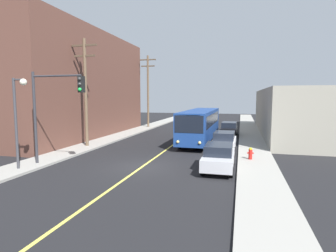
{
  "coord_description": "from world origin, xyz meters",
  "views": [
    {
      "loc": [
        6.13,
        -16.83,
        4.53
      ],
      "look_at": [
        0.0,
        6.63,
        2.0
      ],
      "focal_mm": 29.94,
      "sensor_mm": 36.0,
      "label": 1
    }
  ],
  "objects": [
    {
      "name": "street_lamp_left",
      "position": [
        -6.83,
        -2.85,
        3.74
      ],
      "size": [
        0.98,
        0.4,
        5.5
      ],
      "color": "#38383D",
      "rests_on": "sidewalk_left"
    },
    {
      "name": "fire_hydrant",
      "position": [
        6.85,
        3.37,
        0.58
      ],
      "size": [
        0.44,
        0.26,
        0.84
      ],
      "color": "red",
      "rests_on": "sidewalk_right"
    },
    {
      "name": "lane_stripe_center",
      "position": [
        0.0,
        15.0,
        0.01
      ],
      "size": [
        0.16,
        60.0,
        0.01
      ],
      "primitive_type": "cube",
      "color": "#D8CC4C",
      "rests_on": "ground"
    },
    {
      "name": "building_right_warehouse",
      "position": [
        14.49,
        19.14,
        2.7
      ],
      "size": [
        12.0,
        25.02,
        5.4
      ],
      "color": "gray",
      "rests_on": "ground"
    },
    {
      "name": "sidewalk_right",
      "position": [
        7.25,
        10.0,
        0.07
      ],
      "size": [
        2.5,
        90.0,
        0.15
      ],
      "primitive_type": "cube",
      "color": "gray",
      "rests_on": "ground"
    },
    {
      "name": "parked_car_white",
      "position": [
        4.83,
        6.73,
        0.84
      ],
      "size": [
        1.89,
        4.43,
        1.62
      ],
      "color": "silver",
      "rests_on": "ground"
    },
    {
      "name": "ground_plane",
      "position": [
        0.0,
        0.0,
        0.0
      ],
      "size": [
        120.0,
        120.0,
        0.0
      ],
      "primitive_type": "plane",
      "color": "black"
    },
    {
      "name": "traffic_signal_left_corner",
      "position": [
        -5.41,
        -1.34,
        4.3
      ],
      "size": [
        3.75,
        0.48,
        6.0
      ],
      "color": "#2D2D33",
      "rests_on": "sidewalk_left"
    },
    {
      "name": "parked_car_silver",
      "position": [
        4.87,
        0.46,
        0.84
      ],
      "size": [
        1.83,
        4.4,
        1.62
      ],
      "color": "#B7B7BC",
      "rests_on": "ground"
    },
    {
      "name": "parked_car_black",
      "position": [
        4.84,
        16.17,
        0.84
      ],
      "size": [
        1.91,
        4.44,
        1.62
      ],
      "color": "black",
      "rests_on": "ground"
    },
    {
      "name": "utility_pole_mid",
      "position": [
        -7.04,
        22.09,
        5.8
      ],
      "size": [
        2.4,
        0.28,
        10.29
      ],
      "color": "brown",
      "rests_on": "sidewalk_left"
    },
    {
      "name": "city_bus",
      "position": [
        2.2,
        11.03,
        1.82
      ],
      "size": [
        2.69,
        12.18,
        3.2
      ],
      "color": "navy",
      "rests_on": "ground"
    },
    {
      "name": "sidewalk_left",
      "position": [
        -7.25,
        10.0,
        0.07
      ],
      "size": [
        2.5,
        90.0,
        0.15
      ],
      "primitive_type": "cube",
      "color": "gray",
      "rests_on": "ground"
    },
    {
      "name": "building_left_brick",
      "position": [
        -13.49,
        11.63,
        5.84
      ],
      "size": [
        10.0,
        22.38,
        11.69
      ],
      "color": "brown",
      "rests_on": "ground"
    },
    {
      "name": "utility_pole_near",
      "position": [
        -7.26,
        5.48,
        5.36
      ],
      "size": [
        2.4,
        0.28,
        9.45
      ],
      "color": "brown",
      "rests_on": "sidewalk_left"
    }
  ]
}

